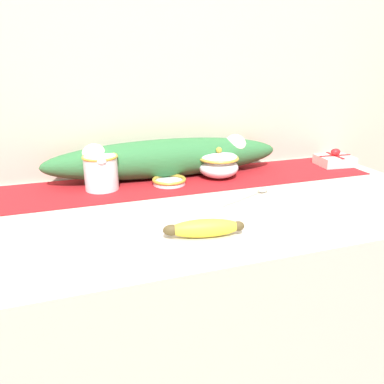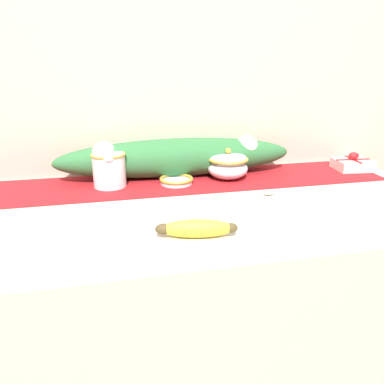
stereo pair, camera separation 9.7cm
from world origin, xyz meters
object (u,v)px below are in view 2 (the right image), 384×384
object	(u,v)px
cream_pitcher	(109,168)
gift_box	(353,164)
spoon	(265,194)
sugar_bowl	(228,165)
small_dish	(176,180)
banana	(197,229)

from	to	relation	value
cream_pitcher	gift_box	size ratio (longest dim) A/B	0.95
spoon	gift_box	xyz separation A→B (m)	(0.42, 0.19, 0.02)
sugar_bowl	small_dish	xyz separation A→B (m)	(-0.18, -0.02, -0.03)
spoon	gift_box	bearing A→B (deg)	-0.70
small_dish	gift_box	distance (m)	0.65
sugar_bowl	small_dish	world-z (taller)	sugar_bowl
sugar_bowl	small_dish	size ratio (longest dim) A/B	1.24
sugar_bowl	small_dish	bearing A→B (deg)	-173.92
sugar_bowl	spoon	world-z (taller)	sugar_bowl
cream_pitcher	gift_box	world-z (taller)	cream_pitcher
banana	sugar_bowl	bearing A→B (deg)	63.51
small_dish	gift_box	xyz separation A→B (m)	(0.65, 0.02, 0.01)
small_dish	gift_box	world-z (taller)	gift_box
gift_box	cream_pitcher	bearing A→B (deg)	-179.73
small_dish	gift_box	size ratio (longest dim) A/B	0.82
sugar_bowl	spoon	xyz separation A→B (m)	(0.06, -0.18, -0.04)
cream_pitcher	spoon	xyz separation A→B (m)	(0.44, -0.18, -0.06)
cream_pitcher	spoon	distance (m)	0.48
cream_pitcher	banana	distance (m)	0.44
small_dish	banana	distance (m)	0.38
sugar_bowl	gift_box	distance (m)	0.47
sugar_bowl	gift_box	xyz separation A→B (m)	(0.47, 0.01, -0.02)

